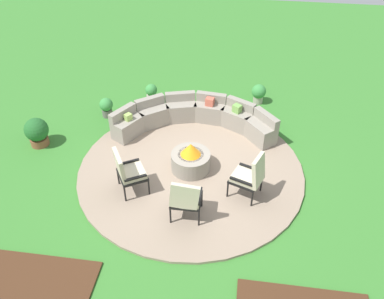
{
  "coord_description": "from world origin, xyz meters",
  "views": [
    {
      "loc": [
        0.98,
        -6.74,
        6.07
      ],
      "look_at": [
        0.0,
        0.2,
        0.45
      ],
      "focal_mm": 37.51,
      "sensor_mm": 36.0,
      "label": 1
    }
  ],
  "objects_px": {
    "potted_plant_3": "(151,93)",
    "fire_pit": "(191,159)",
    "potted_plant_2": "(106,106)",
    "curved_stone_bench": "(195,117)",
    "potted_plant_0": "(37,132)",
    "lounge_chair_front_right": "(186,198)",
    "lounge_chair_front_left": "(128,171)",
    "lounge_chair_back_left": "(250,175)",
    "potted_plant_1": "(259,93)"
  },
  "relations": [
    {
      "from": "potted_plant_3",
      "to": "fire_pit",
      "type": "bearing_deg",
      "value": -61.22
    },
    {
      "from": "potted_plant_2",
      "to": "curved_stone_bench",
      "type": "bearing_deg",
      "value": -6.23
    },
    {
      "from": "fire_pit",
      "to": "potted_plant_0",
      "type": "bearing_deg",
      "value": 173.35
    },
    {
      "from": "curved_stone_bench",
      "to": "lounge_chair_front_right",
      "type": "height_order",
      "value": "lounge_chair_front_right"
    },
    {
      "from": "lounge_chair_front_left",
      "to": "potted_plant_3",
      "type": "bearing_deg",
      "value": 154.58
    },
    {
      "from": "fire_pit",
      "to": "potted_plant_2",
      "type": "height_order",
      "value": "fire_pit"
    },
    {
      "from": "curved_stone_bench",
      "to": "lounge_chair_back_left",
      "type": "distance_m",
      "value": 2.7
    },
    {
      "from": "lounge_chair_back_left",
      "to": "potted_plant_2",
      "type": "height_order",
      "value": "lounge_chair_back_left"
    },
    {
      "from": "potted_plant_1",
      "to": "potted_plant_3",
      "type": "distance_m",
      "value": 3.0
    },
    {
      "from": "fire_pit",
      "to": "lounge_chair_front_right",
      "type": "bearing_deg",
      "value": -85.59
    },
    {
      "from": "fire_pit",
      "to": "lounge_chair_back_left",
      "type": "relative_size",
      "value": 0.82
    },
    {
      "from": "potted_plant_0",
      "to": "potted_plant_1",
      "type": "distance_m",
      "value": 5.92
    },
    {
      "from": "potted_plant_1",
      "to": "lounge_chair_back_left",
      "type": "bearing_deg",
      "value": -92.38
    },
    {
      "from": "lounge_chair_front_left",
      "to": "potted_plant_0",
      "type": "distance_m",
      "value": 2.94
    },
    {
      "from": "curved_stone_bench",
      "to": "potted_plant_2",
      "type": "height_order",
      "value": "curved_stone_bench"
    },
    {
      "from": "lounge_chair_front_right",
      "to": "potted_plant_0",
      "type": "bearing_deg",
      "value": 153.5
    },
    {
      "from": "curved_stone_bench",
      "to": "lounge_chair_front_left",
      "type": "height_order",
      "value": "lounge_chair_front_left"
    },
    {
      "from": "potted_plant_1",
      "to": "potted_plant_2",
      "type": "relative_size",
      "value": 1.04
    },
    {
      "from": "potted_plant_0",
      "to": "potted_plant_2",
      "type": "bearing_deg",
      "value": 48.58
    },
    {
      "from": "potted_plant_2",
      "to": "potted_plant_3",
      "type": "xyz_separation_m",
      "value": [
        1.03,
        0.86,
        -0.0
      ]
    },
    {
      "from": "curved_stone_bench",
      "to": "fire_pit",
      "type": "bearing_deg",
      "value": -85.46
    },
    {
      "from": "fire_pit",
      "to": "potted_plant_1",
      "type": "xyz_separation_m",
      "value": [
        1.47,
        3.13,
        -0.02
      ]
    },
    {
      "from": "lounge_chair_front_left",
      "to": "potted_plant_0",
      "type": "height_order",
      "value": "lounge_chair_front_left"
    },
    {
      "from": "lounge_chair_front_left",
      "to": "potted_plant_3",
      "type": "relative_size",
      "value": 1.86
    },
    {
      "from": "potted_plant_2",
      "to": "lounge_chair_front_right",
      "type": "bearing_deg",
      "value": -51.53
    },
    {
      "from": "potted_plant_2",
      "to": "potted_plant_3",
      "type": "relative_size",
      "value": 0.97
    },
    {
      "from": "potted_plant_2",
      "to": "potted_plant_3",
      "type": "height_order",
      "value": "potted_plant_3"
    },
    {
      "from": "lounge_chair_back_left",
      "to": "potted_plant_0",
      "type": "bearing_deg",
      "value": 98.99
    },
    {
      "from": "lounge_chair_back_left",
      "to": "potted_plant_2",
      "type": "bearing_deg",
      "value": 77.73
    },
    {
      "from": "lounge_chair_front_left",
      "to": "potted_plant_2",
      "type": "xyz_separation_m",
      "value": [
        -1.36,
        2.74,
        -0.31
      ]
    },
    {
      "from": "potted_plant_1",
      "to": "potted_plant_2",
      "type": "height_order",
      "value": "potted_plant_1"
    },
    {
      "from": "potted_plant_1",
      "to": "potted_plant_2",
      "type": "xyz_separation_m",
      "value": [
        -4.0,
        -1.25,
        -0.01
      ]
    },
    {
      "from": "fire_pit",
      "to": "potted_plant_0",
      "type": "relative_size",
      "value": 1.21
    },
    {
      "from": "fire_pit",
      "to": "potted_plant_1",
      "type": "relative_size",
      "value": 1.56
    },
    {
      "from": "lounge_chair_front_left",
      "to": "lounge_chair_back_left",
      "type": "xyz_separation_m",
      "value": [
        2.49,
        0.2,
        0.01
      ]
    },
    {
      "from": "curved_stone_bench",
      "to": "lounge_chair_front_right",
      "type": "xyz_separation_m",
      "value": [
        0.24,
        -3.07,
        0.24
      ]
    },
    {
      "from": "fire_pit",
      "to": "potted_plant_0",
      "type": "distance_m",
      "value": 3.83
    },
    {
      "from": "potted_plant_1",
      "to": "lounge_chair_front_right",
      "type": "bearing_deg",
      "value": -106.44
    },
    {
      "from": "lounge_chair_front_right",
      "to": "potted_plant_1",
      "type": "bearing_deg",
      "value": 72.92
    },
    {
      "from": "potted_plant_3",
      "to": "potted_plant_1",
      "type": "bearing_deg",
      "value": 7.49
    },
    {
      "from": "lounge_chair_front_right",
      "to": "potted_plant_3",
      "type": "distance_m",
      "value": 4.51
    },
    {
      "from": "fire_pit",
      "to": "potted_plant_0",
      "type": "height_order",
      "value": "fire_pit"
    },
    {
      "from": "potted_plant_0",
      "to": "lounge_chair_back_left",
      "type": "bearing_deg",
      "value": -12.21
    },
    {
      "from": "potted_plant_1",
      "to": "potted_plant_3",
      "type": "bearing_deg",
      "value": -172.51
    },
    {
      "from": "curved_stone_bench",
      "to": "potted_plant_1",
      "type": "distance_m",
      "value": 2.2
    },
    {
      "from": "curved_stone_bench",
      "to": "potted_plant_2",
      "type": "bearing_deg",
      "value": 173.77
    },
    {
      "from": "lounge_chair_back_left",
      "to": "potted_plant_0",
      "type": "relative_size",
      "value": 1.48
    },
    {
      "from": "lounge_chair_front_right",
      "to": "potted_plant_2",
      "type": "relative_size",
      "value": 1.91
    },
    {
      "from": "curved_stone_bench",
      "to": "lounge_chair_front_right",
      "type": "relative_size",
      "value": 3.94
    },
    {
      "from": "lounge_chair_front_left",
      "to": "potted_plant_3",
      "type": "xyz_separation_m",
      "value": [
        -0.33,
        3.6,
        -0.31
      ]
    }
  ]
}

